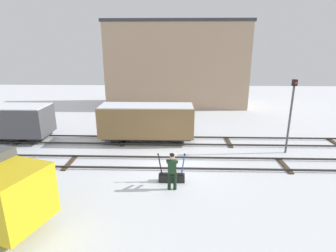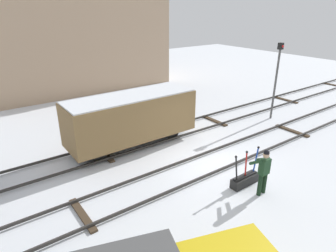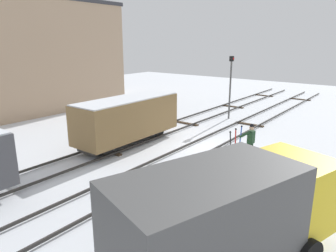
# 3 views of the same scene
# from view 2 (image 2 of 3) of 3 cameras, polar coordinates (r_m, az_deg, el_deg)

# --- Properties ---
(ground_plane) EXTENTS (60.00, 60.00, 0.00)m
(ground_plane) POSITION_cam_2_polar(r_m,az_deg,el_deg) (12.99, 8.78, -7.11)
(ground_plane) COLOR silver
(track_main_line) EXTENTS (44.00, 1.94, 0.18)m
(track_main_line) POSITION_cam_2_polar(r_m,az_deg,el_deg) (12.94, 8.81, -6.68)
(track_main_line) COLOR #2D2B28
(track_main_line) RESTS_ON ground_plane
(track_siding_near) EXTENTS (44.00, 1.94, 0.18)m
(track_siding_near) POSITION_cam_2_polar(r_m,az_deg,el_deg) (15.37, -0.45, -1.53)
(track_siding_near) COLOR #2D2B28
(track_siding_near) RESTS_ON ground_plane
(switch_lever_frame) EXTENTS (1.33, 0.36, 1.45)m
(switch_lever_frame) POSITION_cam_2_polar(r_m,az_deg,el_deg) (11.68, 14.65, -9.89)
(switch_lever_frame) COLOR black
(switch_lever_frame) RESTS_ON ground_plane
(rail_worker) EXTENTS (0.53, 0.63, 1.77)m
(rail_worker) POSITION_cam_2_polar(r_m,az_deg,el_deg) (10.96, 18.03, -7.98)
(rail_worker) COLOR black
(rail_worker) RESTS_ON ground_plane
(signal_post) EXTENTS (0.24, 0.32, 4.43)m
(signal_post) POSITION_cam_2_polar(r_m,az_deg,el_deg) (18.13, 20.32, 9.34)
(signal_post) COLOR #4C4C4C
(signal_post) RESTS_ON ground_plane
(apartment_building) EXTENTS (14.48, 5.15, 8.65)m
(apartment_building) POSITION_cam_2_polar(r_m,az_deg,el_deg) (24.82, -17.49, 16.80)
(apartment_building) COLOR tan
(apartment_building) RESTS_ON ground_plane
(freight_car_far_end) EXTENTS (6.15, 2.07, 2.54)m
(freight_car_far_end) POSITION_cam_2_polar(r_m,az_deg,el_deg) (13.90, -7.05, 1.62)
(freight_car_far_end) COLOR #2D2B28
(freight_car_far_end) RESTS_ON ground_plane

